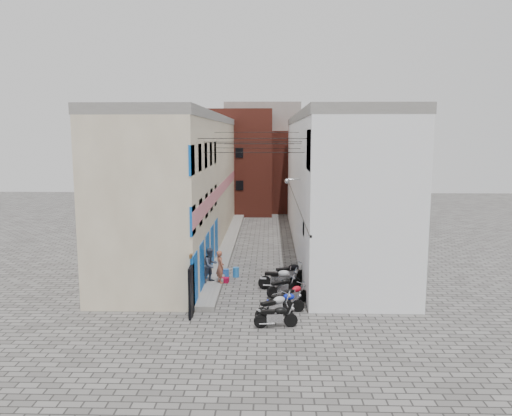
# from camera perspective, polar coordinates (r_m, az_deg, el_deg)

# --- Properties ---
(ground) EXTENTS (90.00, 90.00, 0.00)m
(ground) POSITION_cam_1_polar(r_m,az_deg,el_deg) (22.15, -0.57, -11.89)
(ground) COLOR #565351
(ground) RESTS_ON ground
(plinth) EXTENTS (0.90, 26.00, 0.25)m
(plinth) POSITION_cam_1_polar(r_m,az_deg,el_deg) (34.71, -3.15, -4.16)
(plinth) COLOR slate
(plinth) RESTS_ON ground
(building_left) EXTENTS (5.10, 27.00, 9.00)m
(building_left) POSITION_cam_1_polar(r_m,az_deg,el_deg) (34.35, -8.10, 3.02)
(building_left) COLOR #BCAA8E
(building_left) RESTS_ON ground
(building_right) EXTENTS (5.94, 26.00, 9.00)m
(building_right) POSITION_cam_1_polar(r_m,az_deg,el_deg) (34.16, 8.67, 2.99)
(building_right) COLOR white
(building_right) RESTS_ON ground
(building_far_brick_left) EXTENTS (6.00, 6.00, 10.00)m
(building_far_brick_left) POSITION_cam_1_polar(r_m,az_deg,el_deg) (48.91, -1.69, 5.29)
(building_far_brick_left) COLOR maroon
(building_far_brick_left) RESTS_ON ground
(building_far_brick_right) EXTENTS (5.00, 6.00, 8.00)m
(building_far_brick_right) POSITION_cam_1_polar(r_m,az_deg,el_deg) (50.94, 4.08, 4.27)
(building_far_brick_right) COLOR maroon
(building_far_brick_right) RESTS_ON ground
(building_far_concrete) EXTENTS (8.00, 5.00, 11.00)m
(building_far_concrete) POSITION_cam_1_polar(r_m,az_deg,el_deg) (54.81, 0.76, 6.15)
(building_far_concrete) COLOR slate
(building_far_concrete) RESTS_ON ground
(far_shopfront) EXTENTS (2.00, 0.30, 2.40)m
(far_shopfront) POSITION_cam_1_polar(r_m,az_deg,el_deg) (46.42, 0.60, 0.40)
(far_shopfront) COLOR black
(far_shopfront) RESTS_ON ground
(overhead_wires) EXTENTS (5.80, 13.02, 1.32)m
(overhead_wires) POSITION_cam_1_polar(r_m,az_deg,el_deg) (28.42, -0.01, 7.29)
(overhead_wires) COLOR black
(overhead_wires) RESTS_ON ground
(motorcycle_a) EXTENTS (1.82, 0.74, 1.03)m
(motorcycle_a) POSITION_cam_1_polar(r_m,az_deg,el_deg) (20.44, 2.28, -12.14)
(motorcycle_a) COLOR black
(motorcycle_a) RESTS_ON ground
(motorcycle_b) EXTENTS (1.97, 1.68, 1.15)m
(motorcycle_b) POSITION_cam_1_polar(r_m,az_deg,el_deg) (21.32, 2.20, -11.08)
(motorcycle_b) COLOR #A0A1A4
(motorcycle_b) RESTS_ON ground
(motorcycle_c) EXTENTS (1.74, 0.60, 1.00)m
(motorcycle_c) POSITION_cam_1_polar(r_m,az_deg,el_deg) (22.17, 3.30, -10.51)
(motorcycle_c) COLOR #0D1FCA
(motorcycle_c) RESTS_ON ground
(motorcycle_d) EXTENTS (1.69, 1.52, 1.01)m
(motorcycle_d) POSITION_cam_1_polar(r_m,az_deg,el_deg) (23.11, 4.32, -9.72)
(motorcycle_d) COLOR red
(motorcycle_d) RESTS_ON ground
(motorcycle_e) EXTENTS (1.77, 1.42, 1.01)m
(motorcycle_e) POSITION_cam_1_polar(r_m,az_deg,el_deg) (24.22, 3.05, -8.84)
(motorcycle_e) COLOR black
(motorcycle_e) RESTS_ON ground
(motorcycle_f) EXTENTS (2.19, 0.84, 1.24)m
(motorcycle_f) POSITION_cam_1_polar(r_m,az_deg,el_deg) (25.08, 2.71, -7.96)
(motorcycle_f) COLOR #A7A7AB
(motorcycle_f) RESTS_ON ground
(motorcycle_g) EXTENTS (2.22, 1.52, 1.24)m
(motorcycle_g) POSITION_cam_1_polar(r_m,az_deg,el_deg) (26.10, 3.86, -7.31)
(motorcycle_g) COLOR black
(motorcycle_g) RESTS_ON ground
(person_a) EXTENTS (0.62, 0.72, 1.65)m
(person_a) POSITION_cam_1_polar(r_m,az_deg,el_deg) (25.36, -4.13, -6.71)
(person_a) COLOR #9F533A
(person_a) RESTS_ON plinth
(person_b) EXTENTS (1.06, 1.07, 1.74)m
(person_b) POSITION_cam_1_polar(r_m,az_deg,el_deg) (25.56, -5.21, -6.49)
(person_b) COLOR #3A4357
(person_b) RESTS_ON plinth
(water_jug_near) EXTENTS (0.34, 0.34, 0.51)m
(water_jug_near) POSITION_cam_1_polar(r_m,az_deg,el_deg) (27.11, -3.45, -7.51)
(water_jug_near) COLOR blue
(water_jug_near) RESTS_ON ground
(water_jug_far) EXTENTS (0.44, 0.44, 0.53)m
(water_jug_far) POSITION_cam_1_polar(r_m,az_deg,el_deg) (27.34, -2.31, -7.34)
(water_jug_far) COLOR blue
(water_jug_far) RESTS_ON ground
(red_crate) EXTENTS (0.46, 0.37, 0.26)m
(red_crate) POSITION_cam_1_polar(r_m,az_deg,el_deg) (26.42, -3.60, -8.21)
(red_crate) COLOR maroon
(red_crate) RESTS_ON ground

